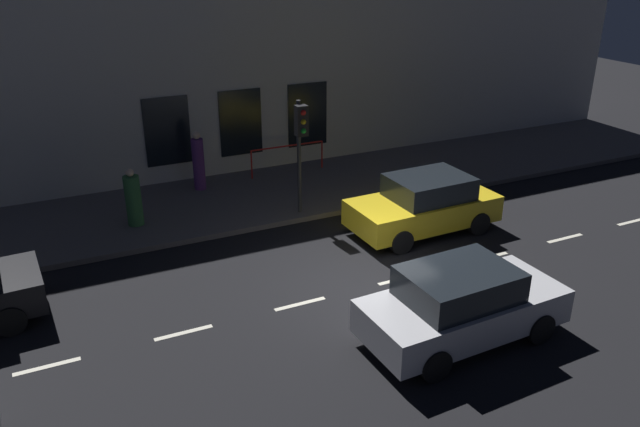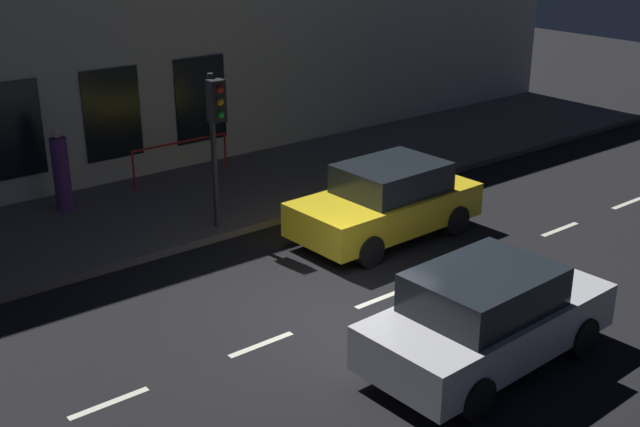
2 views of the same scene
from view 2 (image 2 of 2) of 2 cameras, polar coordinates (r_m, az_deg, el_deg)
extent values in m
plane|color=black|center=(13.99, 1.30, -7.12)|extent=(60.00, 60.00, 0.00)
cube|color=#5B5654|center=(18.76, -10.99, 0.30)|extent=(4.50, 32.00, 0.15)
cube|color=beige|center=(20.09, -15.26, 12.35)|extent=(0.60, 32.00, 7.61)
cube|color=black|center=(21.23, -8.36, 7.90)|extent=(0.04, 1.44, 2.19)
cube|color=black|center=(20.16, -14.34, 6.76)|extent=(0.04, 1.44, 2.19)
cube|color=black|center=(19.34, -20.88, 5.43)|extent=(0.04, 1.44, 2.19)
cube|color=beige|center=(20.31, 20.76, 0.69)|extent=(0.12, 1.20, 0.01)
cube|color=beige|center=(18.23, 16.47, -1.07)|extent=(0.12, 1.20, 0.01)
cube|color=beige|center=(16.30, 11.10, -3.24)|extent=(0.12, 1.20, 0.01)
cube|color=beige|center=(14.58, 4.34, -5.93)|extent=(0.12, 1.20, 0.01)
cube|color=beige|center=(13.15, -4.14, -9.14)|extent=(0.12, 1.20, 0.01)
cube|color=beige|center=(12.11, -14.56, -12.74)|extent=(0.12, 1.20, 0.01)
cylinder|color=#2D2D30|center=(16.85, -7.44, 4.27)|extent=(0.11, 0.11, 3.27)
cube|color=black|center=(16.41, -7.28, 7.85)|extent=(0.26, 0.32, 0.84)
sphere|color=red|center=(16.23, -7.06, 8.63)|extent=(0.15, 0.15, 0.15)
sphere|color=gold|center=(16.29, -7.02, 7.76)|extent=(0.15, 0.15, 0.15)
sphere|color=green|center=(16.35, -6.98, 6.90)|extent=(0.15, 0.15, 0.15)
cube|color=#B7B7BC|center=(12.63, 11.69, -7.67)|extent=(1.93, 4.19, 0.70)
cube|color=black|center=(12.21, 11.43, -5.25)|extent=(1.65, 2.20, 0.60)
cylinder|color=black|center=(14.12, 12.18, -5.88)|extent=(0.24, 0.65, 0.64)
cylinder|color=black|center=(13.33, 17.87, -8.20)|extent=(0.24, 0.65, 0.64)
cylinder|color=black|center=(12.39, 4.80, -9.51)|extent=(0.24, 0.65, 0.64)
cylinder|color=black|center=(11.48, 10.84, -12.59)|extent=(0.24, 0.65, 0.64)
cube|color=gold|center=(16.92, 4.58, 0.32)|extent=(1.94, 4.09, 0.70)
cube|color=black|center=(16.81, 5.04, 2.52)|extent=(1.67, 2.15, 0.60)
cylinder|color=black|center=(15.66, 3.46, -2.64)|extent=(0.24, 0.65, 0.64)
cylinder|color=black|center=(16.84, -0.54, -0.85)|extent=(0.24, 0.65, 0.64)
cylinder|color=black|center=(17.36, 9.48, -0.46)|extent=(0.24, 0.65, 0.64)
cylinder|color=black|center=(18.43, 5.48, 1.03)|extent=(0.24, 0.65, 0.64)
cylinder|color=#5B2D70|center=(18.86, -17.66, 2.66)|extent=(0.42, 0.42, 1.63)
sphere|color=beige|center=(18.60, -17.97, 5.39)|extent=(0.24, 0.24, 0.24)
cube|color=beige|center=(18.71, -18.05, 5.47)|extent=(0.05, 0.07, 0.07)
cylinder|color=red|center=(20.94, -6.66, 4.34)|extent=(0.05, 0.05, 0.95)
cylinder|color=red|center=(19.78, -12.94, 2.93)|extent=(0.05, 0.05, 0.95)
cylinder|color=red|center=(20.19, -9.79, 4.94)|extent=(0.05, 2.56, 0.05)
camera|label=1|loc=(2.33, 101.46, 15.17)|focal=35.33mm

